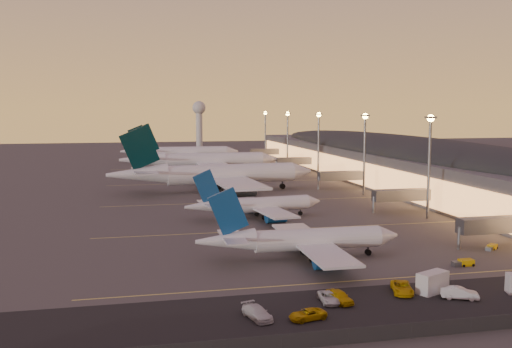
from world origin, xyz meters
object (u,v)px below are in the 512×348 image
at_px(airliner_wide_mid, 201,161).
at_px(service_van_c, 329,297).
at_px(baggage_tug_a, 464,263).
at_px(airliner_narrow_north, 255,205).
at_px(service_van_d, 402,287).
at_px(catering_truck_a, 434,283).
at_px(airliner_wide_near, 214,175).
at_px(baggage_tug_b, 491,247).
at_px(service_van_a, 257,313).
at_px(service_van_f, 308,314).
at_px(service_van_e, 460,293).
at_px(airliner_wide_far, 181,152).
at_px(service_van_b, 339,296).
at_px(airliner_narrow_south, 300,240).
at_px(radar_tower, 199,117).

xyz_separation_m(airliner_wide_mid, service_van_c, (-2.00, -164.99, -4.80)).
bearing_deg(baggage_tug_a, airliner_narrow_north, 117.69).
relative_size(airliner_wide_mid, service_van_d, 11.07).
xyz_separation_m(baggage_tug_a, catering_truck_a, (-12.68, -12.06, 0.96)).
xyz_separation_m(airliner_wide_near, service_van_c, (0.13, -111.10, -4.98)).
bearing_deg(baggage_tug_b, service_van_a, 171.95).
bearing_deg(baggage_tug_b, service_van_c, 173.68).
xyz_separation_m(airliner_wide_mid, catering_truck_a, (14.82, -164.16, -4.04)).
xyz_separation_m(airliner_wide_near, airliner_wide_mid, (2.13, 53.89, -0.18)).
bearing_deg(service_van_d, airliner_wide_mid, 111.20).
relative_size(service_van_d, service_van_f, 1.19).
distance_m(service_van_a, service_van_e, 30.27).
height_order(service_van_e, service_van_f, service_van_e).
bearing_deg(airliner_wide_mid, service_van_a, -94.99).
xyz_separation_m(airliner_wide_far, service_van_d, (13.70, -219.08, -4.13)).
bearing_deg(service_van_f, service_van_d, 100.91).
height_order(baggage_tug_a, service_van_c, service_van_c).
bearing_deg(baggage_tug_a, airliner_wide_near, 106.88).
relative_size(catering_truck_a, service_van_b, 1.16).
bearing_deg(airliner_narrow_south, airliner_wide_far, 91.81).
relative_size(airliner_wide_mid, catering_truck_a, 11.12).
relative_size(radar_tower, baggage_tug_b, 9.56).
distance_m(airliner_wide_near, service_van_c, 111.21).
bearing_deg(airliner_wide_mid, airliner_wide_near, -92.76).
relative_size(airliner_wide_far, radar_tower, 1.85).
bearing_deg(service_van_d, service_van_f, -139.06).
bearing_deg(service_van_a, service_van_b, -0.34).
bearing_deg(airliner_narrow_north, catering_truck_a, -85.40).
height_order(airliner_wide_far, radar_tower, radar_tower).
distance_m(service_van_d, service_van_f, 18.55).
bearing_deg(airliner_wide_near, service_van_d, -87.68).
bearing_deg(service_van_d, service_van_b, -151.93).
bearing_deg(airliner_wide_near, baggage_tug_a, -77.26).
xyz_separation_m(airliner_wide_mid, radar_tower, (17.31, 148.73, 16.36)).
distance_m(catering_truck_a, service_van_c, 16.86).
height_order(radar_tower, service_van_d, radar_tower).
distance_m(baggage_tug_a, service_van_d, 20.77).
distance_m(service_van_b, service_van_c, 1.52).
bearing_deg(airliner_wide_near, airliner_narrow_north, -90.05).
relative_size(service_van_b, service_van_f, 1.02).
bearing_deg(service_van_e, service_van_a, 115.76).
distance_m(service_van_c, service_van_d, 12.19).
bearing_deg(airliner_wide_mid, airliner_wide_far, 93.21).
bearing_deg(service_van_b, airliner_wide_far, 78.27).
distance_m(radar_tower, service_van_c, 315.03).
height_order(airliner_narrow_north, service_van_b, airliner_narrow_north).
xyz_separation_m(service_van_a, service_van_e, (30.24, 1.28, 0.05)).
bearing_deg(airliner_narrow_north, airliner_narrow_south, -98.17).
height_order(airliner_narrow_south, service_van_d, airliner_narrow_south).
height_order(airliner_wide_near, service_van_d, airliner_wide_near).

